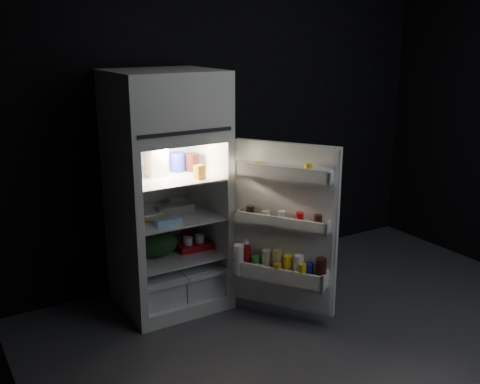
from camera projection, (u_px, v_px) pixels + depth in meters
floor at (358, 352)px, 3.70m from camera, size 4.00×3.40×0.00m
wall_back at (228, 116)px, 4.73m from camera, size 4.00×0.00×2.70m
wall_left at (16, 203)px, 2.33m from camera, size 0.00×3.40×2.70m
refrigerator at (166, 183)px, 4.15m from camera, size 0.76×0.71×1.78m
fridge_door at (283, 232)px, 3.95m from camera, size 0.56×0.70×1.22m
milk_jug at (156, 160)px, 4.05m from camera, size 0.14×0.14×0.24m
mayo_jar at (178, 162)px, 4.20m from camera, size 0.14×0.14×0.14m
jam_jar at (192, 162)px, 4.22m from camera, size 0.14×0.14×0.13m
amber_bottle at (130, 163)px, 3.99m from camera, size 0.12×0.12×0.22m
small_carton at (199, 172)px, 3.98m from camera, size 0.08×0.07×0.10m
egg_carton at (175, 209)px, 4.17m from camera, size 0.28×0.12×0.07m
pie at (145, 213)px, 4.14m from camera, size 0.36×0.36×0.04m
flat_package at (167, 221)px, 3.96m from camera, size 0.18×0.09×0.04m
wrapped_pkg at (177, 202)px, 4.39m from camera, size 0.14×0.13×0.05m
produce_bag at (157, 243)px, 4.16m from camera, size 0.36×0.33×0.20m
yogurt_tray at (195, 246)px, 4.30m from camera, size 0.27×0.16×0.05m
small_can_red at (186, 237)px, 4.43m from camera, size 0.09×0.09×0.09m
small_can_silver at (192, 234)px, 4.51m from camera, size 0.09×0.09×0.09m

